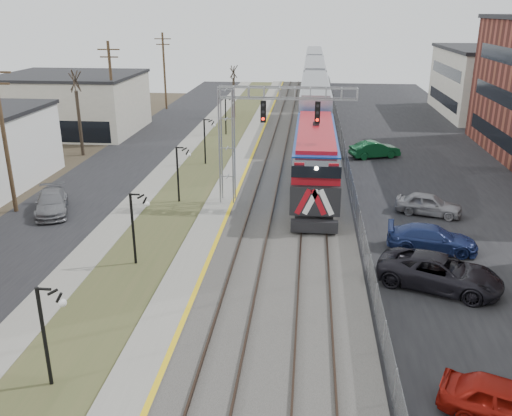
# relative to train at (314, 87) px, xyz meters

# --- Properties ---
(street_west) EXTENTS (7.00, 120.00, 0.04)m
(street_west) POSITION_rel_train_xyz_m (-17.00, -32.05, -2.90)
(street_west) COLOR black
(street_west) RESTS_ON ground
(sidewalk) EXTENTS (2.00, 120.00, 0.08)m
(sidewalk) POSITION_rel_train_xyz_m (-12.50, -32.05, -2.88)
(sidewalk) COLOR gray
(sidewalk) RESTS_ON ground
(grass_median) EXTENTS (4.00, 120.00, 0.06)m
(grass_median) POSITION_rel_train_xyz_m (-9.50, -32.05, -2.89)
(grass_median) COLOR #424A27
(grass_median) RESTS_ON ground
(platform) EXTENTS (2.00, 120.00, 0.24)m
(platform) POSITION_rel_train_xyz_m (-6.50, -32.05, -2.80)
(platform) COLOR gray
(platform) RESTS_ON ground
(ballast_bed) EXTENTS (8.00, 120.00, 0.20)m
(ballast_bed) POSITION_rel_train_xyz_m (-1.50, -32.05, -2.82)
(ballast_bed) COLOR #595651
(ballast_bed) RESTS_ON ground
(parking_lot) EXTENTS (16.00, 120.00, 0.04)m
(parking_lot) POSITION_rel_train_xyz_m (10.50, -32.05, -2.90)
(parking_lot) COLOR black
(parking_lot) RESTS_ON ground
(platform_edge) EXTENTS (0.24, 120.00, 0.01)m
(platform_edge) POSITION_rel_train_xyz_m (-5.62, -32.05, -2.67)
(platform_edge) COLOR gold
(platform_edge) RESTS_ON platform
(track_near) EXTENTS (1.58, 120.00, 0.15)m
(track_near) POSITION_rel_train_xyz_m (-3.50, -32.05, -2.64)
(track_near) COLOR #2D2119
(track_near) RESTS_ON ballast_bed
(track_far) EXTENTS (1.58, 120.00, 0.15)m
(track_far) POSITION_rel_train_xyz_m (-0.00, -32.05, -2.64)
(track_far) COLOR #2D2119
(track_far) RESTS_ON ballast_bed
(train) EXTENTS (3.00, 85.85, 5.33)m
(train) POSITION_rel_train_xyz_m (0.00, 0.00, 0.00)
(train) COLOR #133E9F
(train) RESTS_ON ground
(signal_gantry) EXTENTS (9.00, 1.07, 8.15)m
(signal_gantry) POSITION_rel_train_xyz_m (-4.28, -39.06, 2.67)
(signal_gantry) COLOR gray
(signal_gantry) RESTS_ON ground
(lampposts) EXTENTS (0.14, 62.14, 4.00)m
(lampposts) POSITION_rel_train_xyz_m (-9.50, -48.77, -0.92)
(lampposts) COLOR black
(lampposts) RESTS_ON ground
(utility_poles) EXTENTS (0.28, 80.28, 10.00)m
(utility_poles) POSITION_rel_train_xyz_m (-20.00, -42.05, 2.08)
(utility_poles) COLOR #4C3823
(utility_poles) RESTS_ON ground
(fence) EXTENTS (0.04, 120.00, 1.60)m
(fence) POSITION_rel_train_xyz_m (2.70, -32.05, -2.12)
(fence) COLOR gray
(fence) RESTS_ON ground
(bare_trees) EXTENTS (12.30, 42.30, 5.95)m
(bare_trees) POSITION_rel_train_xyz_m (-18.16, -28.14, -0.22)
(bare_trees) COLOR #382D23
(bare_trees) RESTS_ON ground
(car_lot_a) EXTENTS (4.72, 3.35, 1.49)m
(car_lot_a) POSITION_rel_train_xyz_m (6.29, -59.45, -2.17)
(car_lot_a) COLOR maroon
(car_lot_a) RESTS_ON ground
(car_lot_c) EXTENTS (6.44, 4.68, 1.63)m
(car_lot_c) POSITION_rel_train_xyz_m (6.06, -50.15, -2.11)
(car_lot_c) COLOR black
(car_lot_c) RESTS_ON ground
(car_lot_d) EXTENTS (5.17, 2.68, 1.43)m
(car_lot_d) POSITION_rel_train_xyz_m (6.58, -45.75, -2.20)
(car_lot_d) COLOR navy
(car_lot_d) RESTS_ON ground
(car_lot_e) EXTENTS (4.55, 2.89, 1.44)m
(car_lot_e) POSITION_rel_train_xyz_m (7.53, -39.93, -2.20)
(car_lot_e) COLOR gray
(car_lot_e) RESTS_ON ground
(car_lot_f) EXTENTS (4.81, 3.06, 1.50)m
(car_lot_f) POSITION_rel_train_xyz_m (5.54, -25.37, -2.17)
(car_lot_f) COLOR #0E4722
(car_lot_f) RESTS_ON ground
(car_street_b) EXTENTS (3.72, 5.29, 1.42)m
(car_street_b) POSITION_rel_train_xyz_m (-17.41, -42.09, -2.21)
(car_street_b) COLOR slate
(car_street_b) RESTS_ON ground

